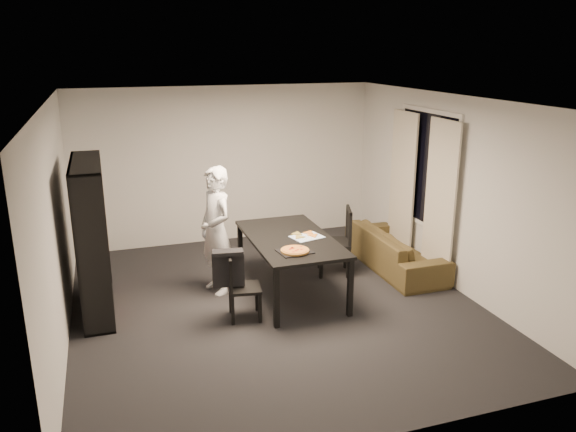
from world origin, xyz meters
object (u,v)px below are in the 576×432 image
object	(u,v)px
pepperoni_pizza	(295,250)
sofa	(395,250)
dining_table	(290,242)
person	(216,231)
bookshelf	(93,238)
baking_tray	(295,251)
chair_right	(341,237)
chair_left	(238,283)

from	to	relation	value
pepperoni_pizza	sofa	size ratio (longest dim) A/B	0.18
pepperoni_pizza	sofa	bearing A→B (deg)	25.33
dining_table	person	size ratio (longest dim) A/B	1.10
bookshelf	baking_tray	xyz separation A→B (m)	(2.34, -0.83, -0.16)
sofa	baking_tray	bearing A→B (deg)	114.98
dining_table	chair_right	distance (m)	1.01
chair_right	baking_tray	xyz separation A→B (m)	(-1.03, -0.95, 0.23)
dining_table	chair_left	size ratio (longest dim) A/B	2.29
dining_table	baking_tray	world-z (taller)	baking_tray
dining_table	sofa	size ratio (longest dim) A/B	0.96
pepperoni_pizza	person	bearing A→B (deg)	130.85
bookshelf	chair_right	size ratio (longest dim) A/B	1.92
dining_table	chair_right	xyz separation A→B (m)	(0.91, 0.41, -0.15)
person	baking_tray	distance (m)	1.20
bookshelf	chair_left	size ratio (longest dim) A/B	2.31
person	sofa	size ratio (longest dim) A/B	0.88
dining_table	chair_left	xyz separation A→B (m)	(-0.84, -0.52, -0.25)
chair_left	person	xyz separation A→B (m)	(-0.08, 0.88, 0.39)
chair_right	bookshelf	bearing A→B (deg)	-69.88
person	baking_tray	bearing A→B (deg)	24.95
pepperoni_pizza	sofa	world-z (taller)	pepperoni_pizza
baking_tray	dining_table	bearing A→B (deg)	77.11
bookshelf	chair_right	distance (m)	3.39
baking_tray	sofa	bearing A→B (deg)	24.98
dining_table	person	bearing A→B (deg)	158.56
chair_left	chair_right	size ratio (longest dim) A/B	0.83
baking_tray	pepperoni_pizza	distance (m)	0.03
sofa	chair_left	bearing A→B (deg)	108.34
chair_left	sofa	bearing A→B (deg)	-63.18
sofa	pepperoni_pizza	bearing A→B (deg)	115.33
pepperoni_pizza	sofa	distance (m)	2.17
baking_tray	sofa	size ratio (longest dim) A/B	0.20
chair_left	baking_tray	world-z (taller)	chair_left
person	bookshelf	bearing A→B (deg)	-104.14
chair_left	chair_right	xyz separation A→B (m)	(1.75, 0.93, 0.09)
baking_tray	sofa	xyz separation A→B (m)	(1.89, 0.88, -0.50)
chair_right	chair_left	bearing A→B (deg)	-43.81
bookshelf	person	size ratio (longest dim) A/B	1.10
person	sofa	bearing A→B (deg)	73.12
bookshelf	dining_table	world-z (taller)	bookshelf
bookshelf	chair_left	distance (m)	1.87
baking_tray	pepperoni_pizza	world-z (taller)	pepperoni_pizza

